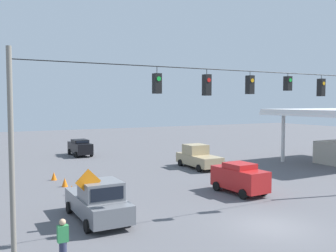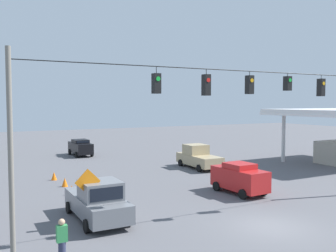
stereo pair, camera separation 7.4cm
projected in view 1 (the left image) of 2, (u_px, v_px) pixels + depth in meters
The scene contains 13 objects.
ground_plane at pixel (271, 226), 18.14m from camera, with size 140.00×140.00×0.00m, color #56565B.
overhead_signal_span at pixel (249, 114), 19.24m from camera, with size 23.01×0.38×8.08m.
pickup_truck_grey_parked_shoulder at pixel (98, 201), 19.05m from camera, with size 2.27×5.34×2.12m.
sedan_black_withflow_deep at pixel (80, 147), 42.46m from camera, with size 2.00×4.44×1.84m.
pickup_truck_tan_oncoming_far at pixel (198, 157), 34.49m from camera, with size 2.39×5.22×2.12m.
sedan_red_crossing_near at pixel (239, 178), 24.74m from camera, with size 2.11×4.09×2.02m.
traffic_cone_nearest at pixel (99, 211), 19.70m from camera, with size 0.43×0.43×0.65m, color orange.
traffic_cone_second at pixel (83, 200), 21.75m from camera, with size 0.43×0.43×0.65m, color orange.
traffic_cone_third at pixel (72, 190), 24.27m from camera, with size 0.43×0.43×0.65m, color orange.
traffic_cone_fourth at pixel (65, 182), 26.74m from camera, with size 0.43×0.43×0.65m, color orange.
traffic_cone_fifth at pixel (54, 176), 29.01m from camera, with size 0.43×0.43×0.65m, color orange.
work_zone_sign at pixel (88, 186), 17.93m from camera, with size 1.27×0.06×2.84m.
pedestrian at pixel (63, 241), 14.00m from camera, with size 0.40×0.28×1.67m.
Camera 1 is at (12.85, 13.28, 6.00)m, focal length 40.00 mm.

